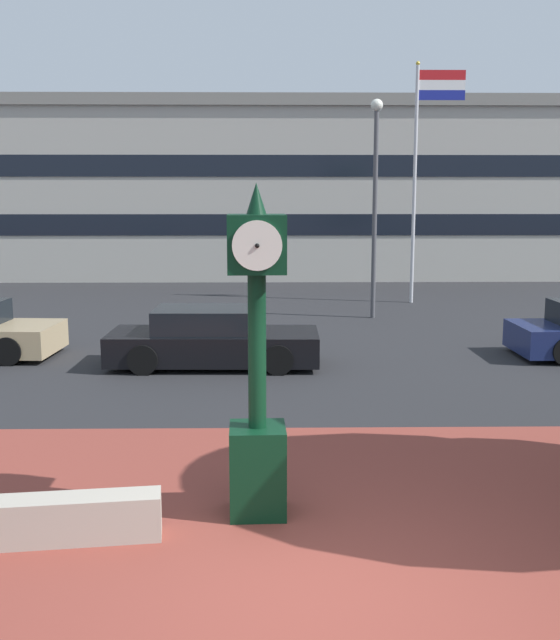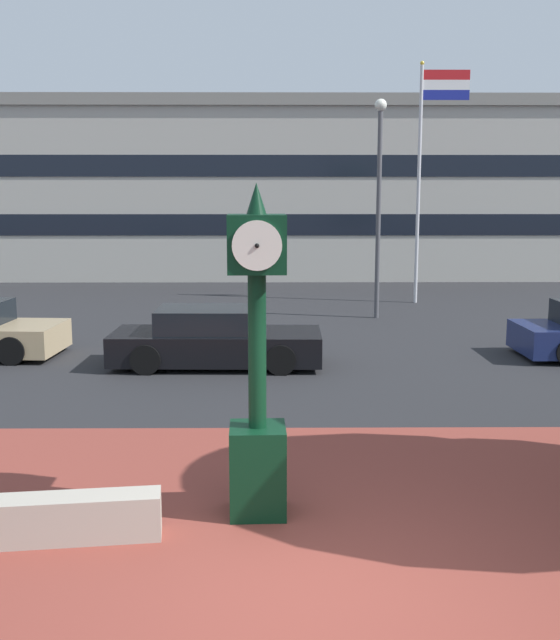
{
  "view_description": "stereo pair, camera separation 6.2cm",
  "coord_description": "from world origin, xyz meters",
  "px_view_note": "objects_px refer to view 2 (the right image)",
  "views": [
    {
      "loc": [
        -0.48,
        -6.58,
        3.69
      ],
      "look_at": [
        -0.35,
        1.62,
        2.33
      ],
      "focal_mm": 42.09,
      "sensor_mm": 36.0,
      "label": 1
    },
    {
      "loc": [
        -0.42,
        -6.58,
        3.69
      ],
      "look_at": [
        -0.35,
        1.62,
        2.33
      ],
      "focal_mm": 42.09,
      "sensor_mm": 36.0,
      "label": 2
    }
  ],
  "objects_px": {
    "street_clock": "(257,378)",
    "civic_building": "(255,190)",
    "car_street_far": "(214,340)",
    "flagpole_primary": "(425,161)",
    "street_lamp_post": "(379,186)"
  },
  "relations": [
    {
      "from": "civic_building",
      "to": "street_lamp_post",
      "type": "relative_size",
      "value": 4.9
    },
    {
      "from": "car_street_far",
      "to": "street_clock",
      "type": "bearing_deg",
      "value": 9.21
    },
    {
      "from": "street_lamp_post",
      "to": "car_street_far",
      "type": "bearing_deg",
      "value": -124.39
    },
    {
      "from": "street_clock",
      "to": "civic_building",
      "type": "bearing_deg",
      "value": 89.47
    },
    {
      "from": "street_clock",
      "to": "street_lamp_post",
      "type": "bearing_deg",
      "value": 74.96
    },
    {
      "from": "civic_building",
      "to": "car_street_far",
      "type": "bearing_deg",
      "value": -90.9
    },
    {
      "from": "street_clock",
      "to": "flagpole_primary",
      "type": "distance_m",
      "value": 18.62
    },
    {
      "from": "flagpole_primary",
      "to": "street_lamp_post",
      "type": "relative_size",
      "value": 1.25
    },
    {
      "from": "car_street_far",
      "to": "street_lamp_post",
      "type": "xyz_separation_m",
      "value": [
        4.44,
        6.49,
        3.41
      ]
    },
    {
      "from": "civic_building",
      "to": "street_lamp_post",
      "type": "bearing_deg",
      "value": -76.46
    },
    {
      "from": "car_street_far",
      "to": "civic_building",
      "type": "bearing_deg",
      "value": -179.84
    },
    {
      "from": "car_street_far",
      "to": "flagpole_primary",
      "type": "height_order",
      "value": "flagpole_primary"
    },
    {
      "from": "car_street_far",
      "to": "street_lamp_post",
      "type": "relative_size",
      "value": 0.71
    },
    {
      "from": "flagpole_primary",
      "to": "street_lamp_post",
      "type": "distance_m",
      "value": 3.95
    },
    {
      "from": "car_street_far",
      "to": "flagpole_primary",
      "type": "distance_m",
      "value": 12.47
    }
  ]
}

